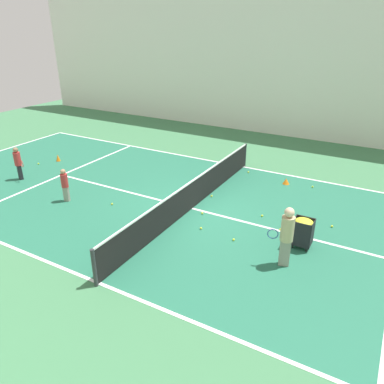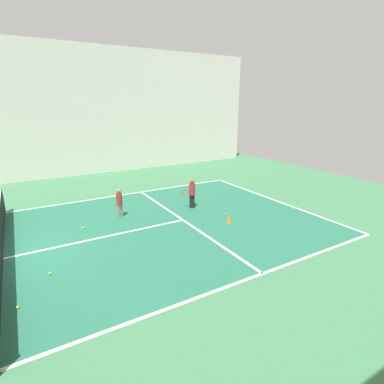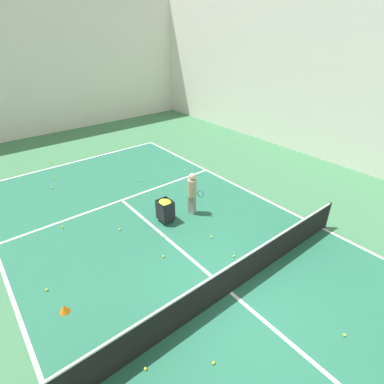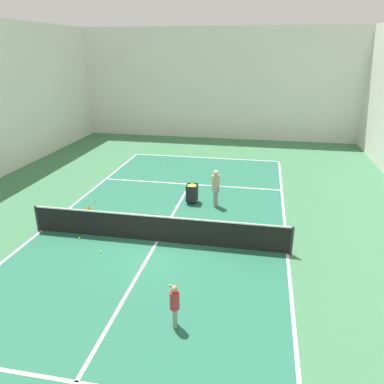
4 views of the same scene
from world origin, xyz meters
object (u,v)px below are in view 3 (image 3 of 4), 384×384
coach_at_net (192,191)px  training_cone_1 (64,309)px  tennis_net (232,278)px  ball_cart (165,207)px

coach_at_net → training_cone_1: 5.63m
tennis_net → coach_at_net: 4.08m
coach_at_net → training_cone_1: coach_at_net is taller
tennis_net → ball_cart: (0.56, 3.88, 0.08)m
tennis_net → training_cone_1: size_ratio=35.96×
tennis_net → training_cone_1: 4.32m
tennis_net → training_cone_1: tennis_net is taller
tennis_net → training_cone_1: bearing=149.4°
training_cone_1 → ball_cart: bearing=21.7°
tennis_net → ball_cart: bearing=81.8°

